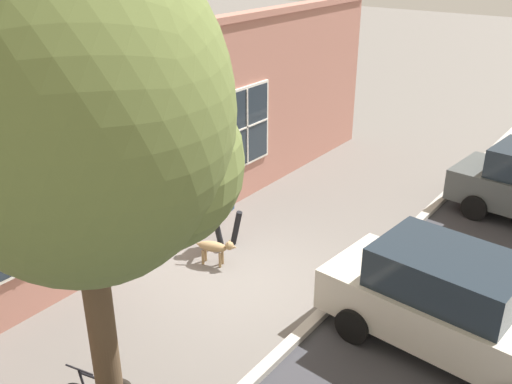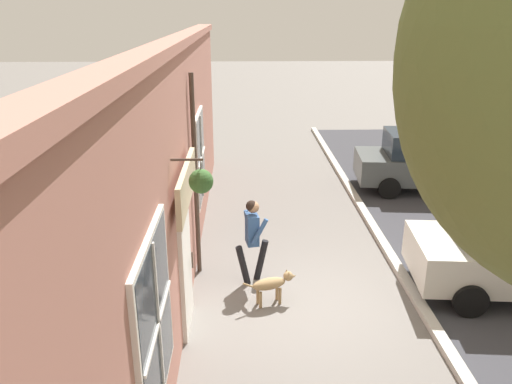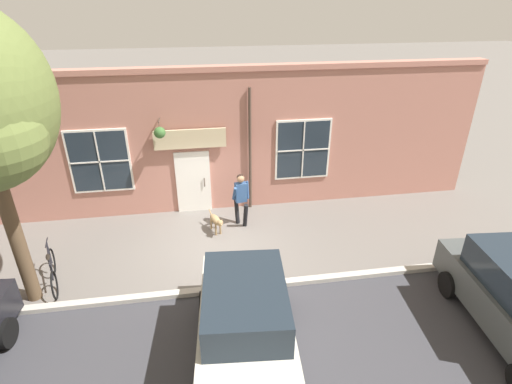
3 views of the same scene
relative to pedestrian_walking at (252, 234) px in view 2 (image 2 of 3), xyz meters
The scene contains 5 objects.
ground_plane 1.72m from the pedestrian_walking, 41.04° to the right, with size 90.00×90.00×0.00m, color #66605B.
storefront_facade 2.05m from the pedestrian_walking, 145.23° to the right, with size 0.95×18.00×4.65m.
pedestrian_walking is the anchor object (origin of this frame).
dog_on_leash 1.08m from the pedestrian_walking, 66.98° to the right, with size 1.01×0.43×0.62m.
parked_car_far_end 7.50m from the pedestrian_walking, 44.51° to the left, with size 4.44×2.22×1.75m.
Camera 2 is at (-1.22, -7.83, 5.12)m, focal length 35.00 mm.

